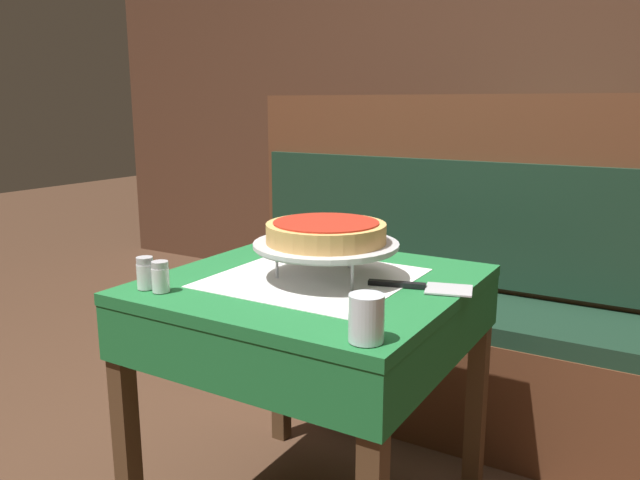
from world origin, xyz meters
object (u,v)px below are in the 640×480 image
dining_table_front (313,316)px  condiment_caddy (524,189)px  pizza_pan_stand (326,246)px  pepper_shaker (160,277)px  salt_shaker (145,273)px  pizza_server (425,287)px  dining_table_rear (541,224)px  booth_bench (428,323)px  deep_dish_pizza (326,232)px  water_glass_near (366,318)px

dining_table_front → condiment_caddy: size_ratio=5.18×
pizza_pan_stand → pepper_shaker: bearing=-132.7°
salt_shaker → condiment_caddy: (0.44, 1.97, 0.00)m
pizza_server → pizza_pan_stand: bearing=-170.1°
dining_table_rear → condiment_caddy: condiment_caddy is taller
booth_bench → dining_table_rear: bearing=74.9°
pizza_pan_stand → salt_shaker: (-0.33, -0.30, -0.05)m
dining_table_rear → deep_dish_pizza: (-0.21, -1.61, 0.23)m
pizza_server → pepper_shaker: (-0.53, -0.35, 0.03)m
salt_shaker → pepper_shaker: (0.05, 0.00, -0.00)m
condiment_caddy → dining_table_front: bearing=-94.8°
pizza_pan_stand → dining_table_front: bearing=-160.6°
dining_table_front → salt_shaker: bearing=-135.7°
dining_table_front → pepper_shaker: size_ratio=10.22×
deep_dish_pizza → salt_shaker: (-0.33, -0.30, -0.08)m
booth_bench → salt_shaker: (-0.32, -1.10, 0.41)m
pepper_shaker → dining_table_front: bearing=49.6°
pepper_shaker → condiment_caddy: bearing=78.8°
condiment_caddy → dining_table_rear: bearing=-28.2°
salt_shaker → pizza_server: bearing=30.8°
dining_table_front → dining_table_rear: bearing=81.6°
dining_table_rear → water_glass_near: 1.95m
deep_dish_pizza → condiment_caddy: condiment_caddy is taller
booth_bench → water_glass_near: (0.30, -1.13, 0.42)m
pizza_server → condiment_caddy: 1.63m
booth_bench → condiment_caddy: size_ratio=11.17×
pepper_shaker → pizza_pan_stand: bearing=47.3°
condiment_caddy → booth_bench: bearing=-98.0°
deep_dish_pizza → water_glass_near: (0.28, -0.34, -0.08)m
water_glass_near → condiment_caddy: (-0.17, 2.00, -0.00)m
salt_shaker → condiment_caddy: condiment_caddy is taller
dining_table_front → deep_dish_pizza: size_ratio=2.50×
pizza_pan_stand → dining_table_rear: bearing=82.7°
salt_shaker → pepper_shaker: 0.05m
dining_table_front → deep_dish_pizza: deep_dish_pizza is taller
deep_dish_pizza → pepper_shaker: bearing=-132.7°
dining_table_rear → dining_table_front: bearing=-98.4°
booth_bench → pizza_server: 0.88m
dining_table_rear → condiment_caddy: 0.18m
pizza_server → pepper_shaker: pepper_shaker is taller
dining_table_rear → booth_bench: (-0.22, -0.82, -0.27)m
pizza_pan_stand → pizza_server: pizza_pan_stand is taller
dining_table_rear → salt_shaker: bearing=-105.7°
booth_bench → pizza_pan_stand: booth_bench is taller
deep_dish_pizza → pepper_shaker: (-0.28, -0.30, -0.08)m
water_glass_near → pepper_shaker: bearing=176.7°
dining_table_rear → salt_shaker: 1.99m
condiment_caddy → deep_dish_pizza: bearing=-93.8°
pepper_shaker → dining_table_rear: bearing=75.7°
deep_dish_pizza → pizza_server: size_ratio=1.18×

